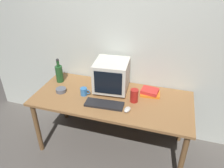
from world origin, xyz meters
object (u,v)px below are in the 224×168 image
Objects in this scene: crt_monitor at (112,76)px; computer_mouse at (127,109)px; mug at (84,92)px; bottle_tall at (59,73)px; book_stack at (150,92)px; bottle_short at (60,72)px; cd_spindle at (61,90)px; metal_canister at (134,96)px; keyboard at (104,104)px.

computer_mouse is (0.28, -0.35, -0.17)m from crt_monitor.
bottle_tall is at bearing 154.03° from mug.
computer_mouse is at bearing -20.16° from bottle_tall.
book_stack is (1.15, 0.02, -0.09)m from bottle_tall.
cd_spindle is (0.19, -0.34, -0.04)m from bottle_short.
metal_canister is at bearing -14.75° from bottle_short.
metal_canister reaches higher than book_stack.
mug is (-0.27, -0.20, -0.15)m from crt_monitor.
crt_monitor is 0.37m from metal_canister.
crt_monitor reaches higher than keyboard.
crt_monitor is 0.49m from book_stack.
keyboard is 0.32m from mug.
cd_spindle is at bearing -59.23° from bottle_tall.
computer_mouse is 1.04m from bottle_tall.
computer_mouse is 0.83× the size of cd_spindle.
mug is at bearing -25.97° from bottle_tall.
bottle_short is (-0.77, 0.44, 0.05)m from keyboard.
bottle_short is (-1.03, 0.47, 0.05)m from computer_mouse.
mug is (-0.29, 0.12, 0.03)m from keyboard.
mug is at bearing 175.86° from computer_mouse.
crt_monitor reaches higher than metal_canister.
crt_monitor is 0.37m from mug.
book_stack is 1.05m from cd_spindle.
bottle_tall is at bearing -178.99° from book_stack.
keyboard is at bearing -30.08° from bottle_short.
metal_canister reaches higher than keyboard.
metal_canister is at bearing 25.90° from keyboard.
computer_mouse is at bearing -9.58° from keyboard.
computer_mouse is at bearing -115.56° from book_stack.
keyboard is 0.26m from computer_mouse.
computer_mouse is 0.20m from metal_canister.
keyboard is 1.32× the size of bottle_tall.
bottle_tall is 1.02m from metal_canister.
bottle_short is 0.39m from cd_spindle.
bottle_tall reaches higher than book_stack.
keyboard is at bearing -141.58° from book_stack.
bottle_tall is 1.81× the size of bottle_short.
bottle_short is 1.47× the size of cd_spindle.
book_stack is 0.76m from mug.
book_stack reaches higher than cd_spindle.
bottle_short is at bearing 146.22° from mug.
crt_monitor is at bearing -8.90° from bottle_short.
bottle_tall reaches higher than mug.
bottle_short is at bearing 175.54° from book_stack.
cd_spindle is (0.13, -0.22, -0.10)m from bottle_tall.
metal_canister reaches higher than mug.
keyboard is 0.89m from bottle_short.
metal_canister is (0.87, 0.06, 0.05)m from cd_spindle.
computer_mouse is at bearing -51.96° from crt_monitor.
mug is at bearing 3.43° from cd_spindle.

